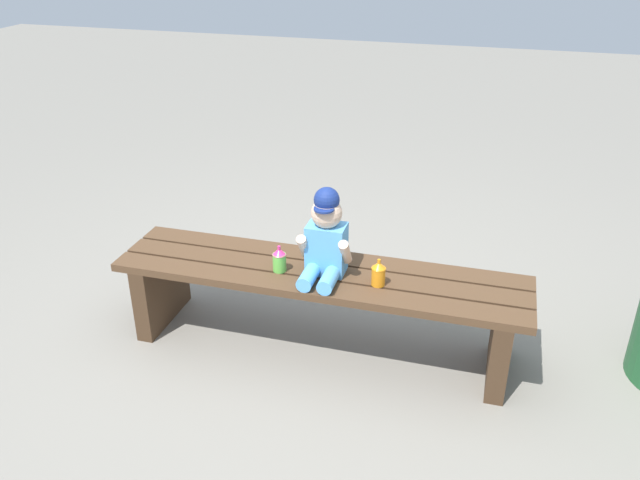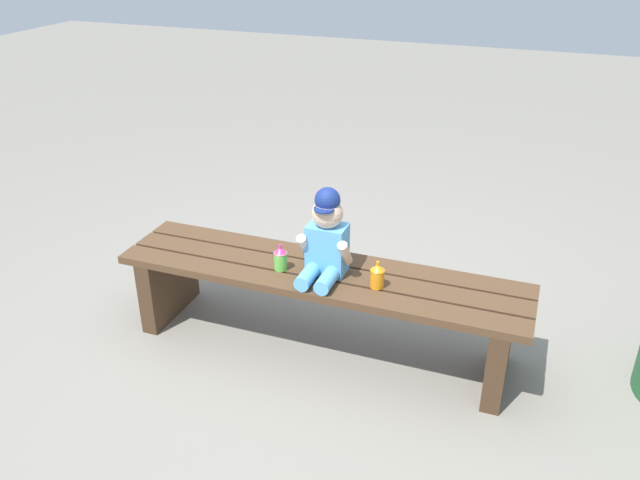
{
  "view_description": "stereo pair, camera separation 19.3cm",
  "coord_description": "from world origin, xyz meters",
  "views": [
    {
      "loc": [
        0.69,
        -2.44,
        1.85
      ],
      "look_at": [
        0.02,
        -0.05,
        0.59
      ],
      "focal_mm": 36.34,
      "sensor_mm": 36.0,
      "label": 1
    },
    {
      "loc": [
        0.88,
        -2.38,
        1.85
      ],
      "look_at": [
        0.02,
        -0.05,
        0.59
      ],
      "focal_mm": 36.34,
      "sensor_mm": 36.0,
      "label": 2
    }
  ],
  "objects": [
    {
      "name": "park_bench",
      "position": [
        0.0,
        0.0,
        0.29
      ],
      "size": [
        1.87,
        0.42,
        0.41
      ],
      "color": "#513823",
      "rests_on": "ground_plane"
    },
    {
      "name": "sippy_cup_left",
      "position": [
        -0.17,
        -0.05,
        0.47
      ],
      "size": [
        0.06,
        0.06,
        0.12
      ],
      "color": "#66CC4C",
      "rests_on": "park_bench"
    },
    {
      "name": "sippy_cup_right",
      "position": [
        0.28,
        -0.05,
        0.47
      ],
      "size": [
        0.06,
        0.06,
        0.12
      ],
      "color": "orange",
      "rests_on": "park_bench"
    },
    {
      "name": "ground_plane",
      "position": [
        0.0,
        0.0,
        0.0
      ],
      "size": [
        16.0,
        16.0,
        0.0
      ],
      "primitive_type": "plane",
      "color": "gray"
    },
    {
      "name": "child_figure",
      "position": [
        0.03,
        -0.02,
        0.59
      ],
      "size": [
        0.23,
        0.27,
        0.4
      ],
      "color": "#59A5E5",
      "rests_on": "park_bench"
    }
  ]
}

